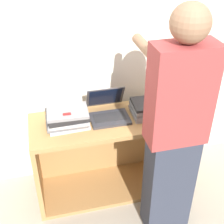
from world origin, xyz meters
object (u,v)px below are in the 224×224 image
laptop_stack_left (67,118)px  laptop_stack_right (151,108)px  laptop_open (108,111)px  person (175,134)px

laptop_stack_left → laptop_stack_right: size_ratio=1.01×
laptop_open → laptop_stack_left: laptop_open is taller
laptop_open → person: (0.34, -0.53, 0.10)m
laptop_stack_left → person: size_ratio=0.19×
laptop_stack_left → person: 0.83m
laptop_stack_right → person: 0.48m
laptop_stack_right → laptop_stack_left: bearing=179.7°
laptop_stack_right → laptop_open: bearing=170.9°
laptop_stack_left → laptop_stack_right: 0.68m
person → laptop_stack_right: bearing=89.1°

